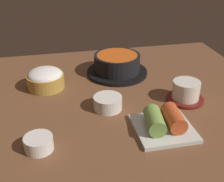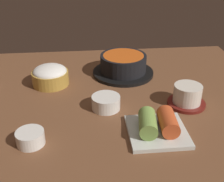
{
  "view_description": "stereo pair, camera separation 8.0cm",
  "coord_description": "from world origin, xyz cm",
  "px_view_note": "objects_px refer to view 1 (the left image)",
  "views": [
    {
      "loc": [
        -12.96,
        -70.98,
        43.21
      ],
      "look_at": [
        2.0,
        -2.0,
        5.0
      ],
      "focal_mm": 46.99,
      "sensor_mm": 36.0,
      "label": 1
    },
    {
      "loc": [
        -5.04,
        -72.23,
        43.21
      ],
      "look_at": [
        2.0,
        -2.0,
        5.0
      ],
      "focal_mm": 46.99,
      "sensor_mm": 36.0,
      "label": 2
    }
  ],
  "objects_px": {
    "stone_pot": "(117,65)",
    "tea_cup_with_saucer": "(186,92)",
    "rice_bowl": "(45,78)",
    "banchan_cup_center": "(106,103)",
    "side_bowl_near": "(39,143)",
    "kimchi_plate": "(164,123)"
  },
  "relations": [
    {
      "from": "rice_bowl",
      "to": "stone_pot",
      "type": "bearing_deg",
      "value": 12.54
    },
    {
      "from": "side_bowl_near",
      "to": "rice_bowl",
      "type": "bearing_deg",
      "value": 86.0
    },
    {
      "from": "stone_pot",
      "to": "tea_cup_with_saucer",
      "type": "height_order",
      "value": "stone_pot"
    },
    {
      "from": "rice_bowl",
      "to": "banchan_cup_center",
      "type": "distance_m",
      "value": 0.22
    },
    {
      "from": "rice_bowl",
      "to": "side_bowl_near",
      "type": "distance_m",
      "value": 0.29
    },
    {
      "from": "stone_pot",
      "to": "banchan_cup_center",
      "type": "height_order",
      "value": "stone_pot"
    },
    {
      "from": "stone_pot",
      "to": "banchan_cup_center",
      "type": "distance_m",
      "value": 0.22
    },
    {
      "from": "banchan_cup_center",
      "to": "kimchi_plate",
      "type": "bearing_deg",
      "value": -46.92
    },
    {
      "from": "stone_pot",
      "to": "rice_bowl",
      "type": "relative_size",
      "value": 1.79
    },
    {
      "from": "stone_pot",
      "to": "tea_cup_with_saucer",
      "type": "distance_m",
      "value": 0.26
    },
    {
      "from": "banchan_cup_center",
      "to": "kimchi_plate",
      "type": "xyz_separation_m",
      "value": [
        0.11,
        -0.12,
        0.0
      ]
    },
    {
      "from": "kimchi_plate",
      "to": "tea_cup_with_saucer",
      "type": "bearing_deg",
      "value": 47.52
    },
    {
      "from": "banchan_cup_center",
      "to": "side_bowl_near",
      "type": "height_order",
      "value": "banchan_cup_center"
    },
    {
      "from": "banchan_cup_center",
      "to": "tea_cup_with_saucer",
      "type": "bearing_deg",
      "value": -0.7
    },
    {
      "from": "rice_bowl",
      "to": "banchan_cup_center",
      "type": "xyz_separation_m",
      "value": [
        0.15,
        -0.16,
        -0.01
      ]
    },
    {
      "from": "rice_bowl",
      "to": "banchan_cup_center",
      "type": "relative_size",
      "value": 1.47
    },
    {
      "from": "kimchi_plate",
      "to": "banchan_cup_center",
      "type": "bearing_deg",
      "value": 133.08
    },
    {
      "from": "banchan_cup_center",
      "to": "stone_pot",
      "type": "bearing_deg",
      "value": 69.37
    },
    {
      "from": "stone_pot",
      "to": "tea_cup_with_saucer",
      "type": "relative_size",
      "value": 1.94
    },
    {
      "from": "rice_bowl",
      "to": "side_bowl_near",
      "type": "height_order",
      "value": "rice_bowl"
    },
    {
      "from": "stone_pot",
      "to": "tea_cup_with_saucer",
      "type": "bearing_deg",
      "value": -55.71
    },
    {
      "from": "stone_pot",
      "to": "rice_bowl",
      "type": "xyz_separation_m",
      "value": [
        -0.23,
        -0.05,
        -0.0
      ]
    }
  ]
}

